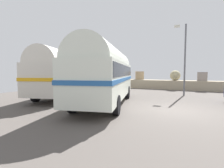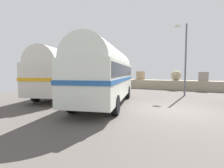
% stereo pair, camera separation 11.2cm
% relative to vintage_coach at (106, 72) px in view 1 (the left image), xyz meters
% --- Properties ---
extents(ground, '(32.00, 26.00, 0.02)m').
position_rel_vintage_coach_xyz_m(ground, '(4.01, 0.13, -2.04)').
color(ground, '#514B46').
extents(breakwater, '(31.36, 2.47, 2.40)m').
position_rel_vintage_coach_xyz_m(breakwater, '(3.91, 11.95, -1.35)').
color(breakwater, tan).
rests_on(breakwater, ground).
extents(vintage_coach, '(4.73, 8.91, 3.70)m').
position_rel_vintage_coach_xyz_m(vintage_coach, '(0.00, 0.00, 0.00)').
color(vintage_coach, black).
rests_on(vintage_coach, ground).
extents(second_coach, '(5.06, 8.89, 3.70)m').
position_rel_vintage_coach_xyz_m(second_coach, '(-4.46, 1.26, 0.00)').
color(second_coach, black).
rests_on(second_coach, ground).
extents(lamp_post, '(1.00, 0.24, 6.19)m').
position_rel_vintage_coach_xyz_m(lamp_post, '(4.03, 6.57, 1.45)').
color(lamp_post, '#5B5B60').
rests_on(lamp_post, ground).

